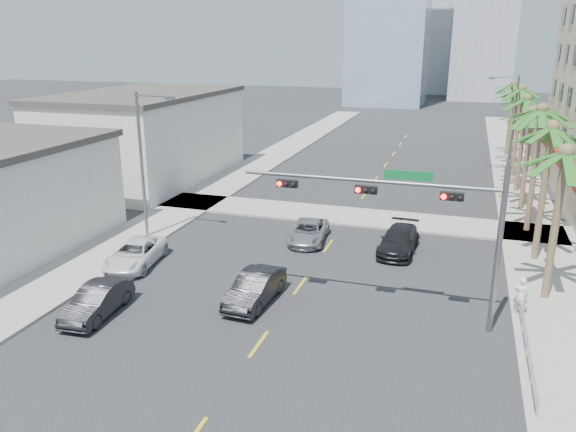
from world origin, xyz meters
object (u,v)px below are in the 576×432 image
at_px(car_parked_mid, 97,301).
at_px(pedestrian, 521,295).
at_px(car_lane_center, 308,232).
at_px(car_lane_left, 255,288).
at_px(car_parked_far, 135,254).
at_px(car_lane_right, 399,240).
at_px(traffic_signal_mast, 420,212).

height_order(car_parked_mid, pedestrian, pedestrian).
bearing_deg(pedestrian, car_parked_mid, 17.83).
relative_size(car_parked_mid, car_lane_center, 0.94).
xyz_separation_m(car_lane_left, car_lane_center, (0.12, 8.88, -0.11)).
bearing_deg(car_lane_left, car_parked_far, 167.12).
xyz_separation_m(car_parked_mid, car_lane_right, (11.93, 12.14, 0.00)).
height_order(car_parked_far, pedestrian, pedestrian).
relative_size(car_lane_right, pedestrian, 2.74).
bearing_deg(car_lane_right, car_parked_far, -151.94).
bearing_deg(car_lane_left, car_lane_right, 60.56).
xyz_separation_m(traffic_signal_mast, car_lane_right, (-1.65, 8.39, -4.36)).
height_order(car_parked_mid, car_lane_center, car_parked_mid).
bearing_deg(car_parked_far, pedestrian, -8.00).
bearing_deg(car_parked_mid, car_lane_left, 24.20).
bearing_deg(pedestrian, car_lane_center, -28.97).
height_order(car_parked_far, car_lane_center, car_parked_far).
distance_m(traffic_signal_mast, car_lane_left, 8.48).
bearing_deg(car_lane_center, pedestrian, -35.02).
distance_m(traffic_signal_mast, car_lane_right, 9.60).
distance_m(car_parked_mid, car_lane_left, 7.14).
bearing_deg(car_lane_center, traffic_signal_mast, -55.33).
height_order(car_parked_far, car_lane_left, car_lane_left).
bearing_deg(car_parked_far, car_lane_center, 31.48).
xyz_separation_m(traffic_signal_mast, car_lane_center, (-7.16, 8.49, -4.44)).
height_order(car_lane_left, pedestrian, pedestrian).
bearing_deg(car_lane_left, car_parked_mid, -148.71).
xyz_separation_m(car_parked_mid, car_parked_far, (-1.60, 5.64, -0.03)).
relative_size(car_parked_far, car_lane_right, 1.00).
bearing_deg(car_parked_far, car_lane_left, -24.06).
bearing_deg(pedestrian, car_lane_left, 11.43).
bearing_deg(car_lane_center, car_lane_left, -96.29).
bearing_deg(car_lane_right, traffic_signal_mast, -76.46).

